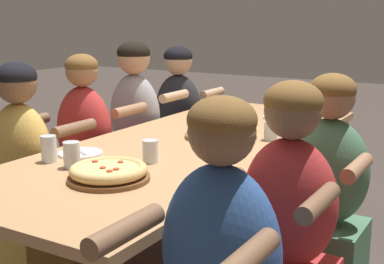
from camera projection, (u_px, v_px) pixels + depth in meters
The scene contains 16 objects.
dining_table at pixel (192, 154), 2.73m from camera, with size 2.51×0.99×0.75m.
pizza_board_main at pixel (109, 172), 2.07m from camera, with size 0.32×0.32×0.06m.
pizza_board_second at pixel (221, 132), 2.80m from camera, with size 0.38×0.38×0.06m.
empty_plate_a at pixel (80, 153), 2.46m from camera, with size 0.20×0.20×0.02m.
empty_plate_b at pixel (279, 117), 3.33m from camera, with size 0.20×0.20×0.02m.
cocktail_glass_blue at pixel (271, 132), 2.74m from camera, with size 0.07×0.07×0.12m.
drinking_glass_a at pixel (72, 155), 2.24m from camera, with size 0.07×0.07×0.11m.
drinking_glass_c at pixel (49, 150), 2.33m from camera, with size 0.07×0.07×0.12m.
drinking_glass_d at pixel (150, 152), 2.32m from camera, with size 0.07×0.07×0.10m.
drinking_glass_e at pixel (308, 118), 3.06m from camera, with size 0.07×0.07×0.12m.
diner_near_midleft at pixel (287, 247), 1.98m from camera, with size 0.51×0.40×1.16m.
diner_far_center at pixel (86, 164), 3.11m from camera, with size 0.51×0.40×1.17m.
diner_far_right at pixel (179, 131), 3.96m from camera, with size 0.51×0.40×1.16m.
diner_far_midleft at pixel (24, 184), 2.72m from camera, with size 0.51×0.40×1.16m.
diner_far_midright at pixel (136, 141), 3.51m from camera, with size 0.51×0.40×1.22m.
diner_near_center at pixel (326, 211), 2.39m from camera, with size 0.51×0.40×1.14m.
Camera 1 is at (-2.27, -1.36, 1.38)m, focal length 50.00 mm.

